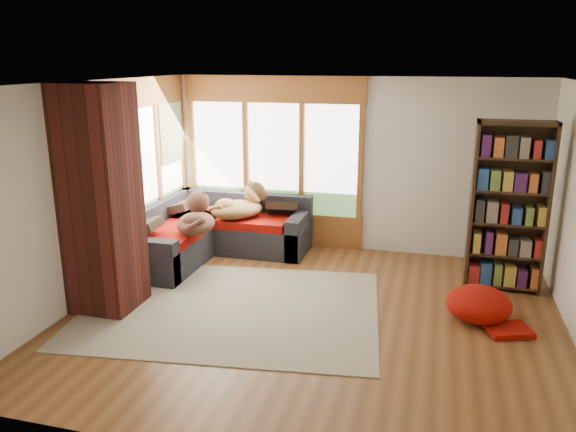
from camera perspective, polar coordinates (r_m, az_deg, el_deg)
The scene contains 16 objects.
floor at distance 6.53m, azimuth 2.59°, elevation -10.10°, with size 5.50×5.50×0.00m, color brown.
ceiling at distance 5.89m, azimuth 2.91°, elevation 13.32°, with size 5.50×5.50×0.00m, color white.
wall_back at distance 8.48m, azimuth 6.39°, elevation 5.14°, with size 5.50×0.04×2.60m, color silver.
wall_front at distance 3.81m, azimuth -5.46°, elevation -8.30°, with size 5.50×0.04×2.60m, color silver.
wall_left at distance 7.17m, azimuth -19.28°, elevation 2.39°, with size 0.04×5.00×2.60m, color silver.
windows_back at distance 8.70m, azimuth -1.50°, elevation 5.83°, with size 2.82×0.10×1.90m.
windows_left at distance 8.14m, azimuth -14.45°, elevation 4.65°, with size 0.10×2.62×1.90m.
roller_blind at distance 8.79m, azimuth -11.81°, elevation 8.24°, with size 0.03×0.72×0.90m, color gray.
brick_chimney at distance 6.69m, azimuth -18.45°, elevation 1.56°, with size 0.70×0.70×2.60m, color #471914.
sectional_sofa at distance 8.49m, azimuth -7.82°, elevation -1.84°, with size 2.20×2.20×0.80m.
area_rug at distance 6.75m, azimuth -5.71°, elevation -9.23°, with size 3.41×2.61×0.01m, color beige.
bookshelf at distance 7.43m, azimuth 21.51°, elevation 0.78°, with size 0.92×0.31×2.14m.
pouf at distance 6.70m, azimuth 18.82°, elevation -8.37°, with size 0.72×0.72×0.39m, color #9C1005.
dog_tan at distance 8.35m, azimuth -4.77°, elevation 1.29°, with size 0.93×0.92×0.46m.
dog_brindle at distance 7.77m, azimuth -9.30°, elevation -0.02°, with size 0.72×0.92×0.46m.
throw_pillows at distance 8.38m, azimuth -7.23°, elevation 1.31°, with size 1.98×1.68×0.45m.
Camera 1 is at (1.24, -5.75, 2.85)m, focal length 35.00 mm.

